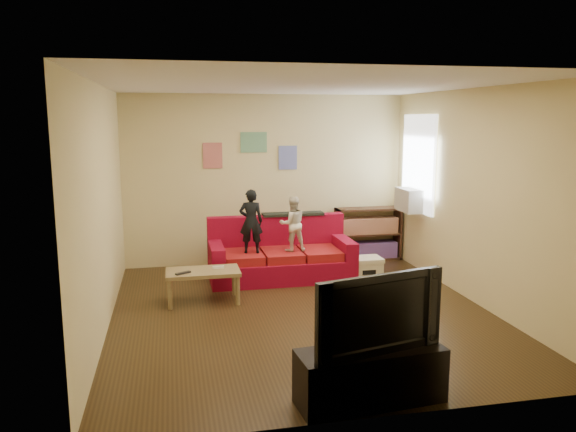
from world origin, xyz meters
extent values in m
cube|color=#3A2813|center=(0.00, 0.00, -0.01)|extent=(4.50, 5.00, 0.01)
cube|color=white|center=(0.00, 0.00, 2.71)|extent=(4.50, 5.00, 0.01)
cube|color=beige|center=(0.00, 2.50, 1.35)|extent=(4.50, 0.01, 2.70)
cube|color=beige|center=(0.00, -2.50, 1.35)|extent=(4.50, 0.01, 2.70)
cube|color=beige|center=(-2.25, 0.00, 1.35)|extent=(0.01, 5.00, 2.70)
cube|color=beige|center=(2.25, 0.00, 1.35)|extent=(0.01, 5.00, 2.70)
cube|color=maroon|center=(0.04, 1.47, 0.16)|extent=(2.07, 0.93, 0.31)
cube|color=maroon|center=(0.04, 1.84, 0.60)|extent=(2.07, 0.19, 0.57)
cube|color=maroon|center=(-0.91, 1.47, 0.44)|extent=(0.19, 0.93, 0.26)
cube|color=maroon|center=(0.98, 1.47, 0.44)|extent=(0.19, 0.93, 0.26)
cube|color=maroon|center=(-0.53, 1.40, 0.37)|extent=(0.54, 0.71, 0.12)
cube|color=maroon|center=(0.04, 1.40, 0.37)|extent=(0.54, 0.71, 0.12)
cube|color=maroon|center=(0.60, 1.40, 0.37)|extent=(0.54, 0.71, 0.12)
cube|color=black|center=(0.29, 1.84, 0.89)|extent=(0.93, 0.23, 0.04)
imported|color=black|center=(-0.41, 1.37, 0.89)|extent=(0.36, 0.27, 0.91)
imported|color=silver|center=(0.19, 1.37, 0.83)|extent=(0.40, 0.32, 0.79)
cube|color=#927B4E|center=(-1.14, 0.63, 0.39)|extent=(0.93, 0.51, 0.05)
cylinder|color=#927B4E|center=(-1.56, 0.42, 0.19)|extent=(0.06, 0.06, 0.37)
cylinder|color=#927B4E|center=(-0.73, 0.42, 0.19)|extent=(0.06, 0.06, 0.37)
cylinder|color=#927B4E|center=(-1.56, 0.84, 0.19)|extent=(0.06, 0.06, 0.37)
cylinder|color=#927B4E|center=(-0.73, 0.84, 0.19)|extent=(0.06, 0.06, 0.37)
cube|color=black|center=(-1.39, 0.51, 0.43)|extent=(0.20, 0.14, 0.02)
cube|color=white|center=(-0.94, 0.68, 0.43)|extent=(0.15, 0.05, 0.03)
cube|color=#3F2718|center=(1.14, 2.30, 0.43)|extent=(0.03, 0.33, 0.87)
cube|color=#3F2718|center=(2.20, 2.30, 0.43)|extent=(0.03, 0.33, 0.87)
cube|color=#3F2718|center=(1.67, 2.30, 0.02)|extent=(1.09, 0.33, 0.03)
cube|color=#3F2718|center=(1.67, 2.30, 0.85)|extent=(1.09, 0.33, 0.03)
cube|color=#3F2718|center=(1.67, 2.30, 0.43)|extent=(1.02, 0.33, 0.03)
cube|color=#5B3F8C|center=(1.67, 2.30, 0.16)|extent=(0.96, 0.27, 0.26)
cube|color=brown|center=(1.67, 2.30, 0.58)|extent=(0.96, 0.27, 0.26)
cube|color=white|center=(2.22, 1.65, 1.64)|extent=(0.04, 1.08, 1.48)
cube|color=#B7B2A3|center=(2.10, 1.65, 1.08)|extent=(0.28, 0.55, 0.35)
cube|color=#D87266|center=(-0.85, 2.48, 1.75)|extent=(0.30, 0.01, 0.40)
cube|color=#72B27F|center=(-0.20, 2.48, 1.95)|extent=(0.42, 0.01, 0.32)
cube|color=#727FCC|center=(0.35, 2.48, 1.70)|extent=(0.30, 0.01, 0.38)
cube|color=#F8EFCC|center=(1.24, 1.19, 0.13)|extent=(0.45, 0.33, 0.27)
cube|color=#F8EFCC|center=(1.24, 1.19, 0.30)|extent=(0.47, 0.36, 0.06)
cube|color=black|center=(1.24, 1.02, 0.15)|extent=(0.20, 0.00, 0.07)
cube|color=black|center=(0.06, -2.25, 0.23)|extent=(1.26, 0.52, 0.46)
imported|color=black|center=(0.06, -2.25, 0.79)|extent=(1.16, 0.42, 0.67)
sphere|color=beige|center=(0.46, 1.40, 0.05)|extent=(0.11, 0.11, 0.11)
camera|label=1|loc=(-1.50, -6.35, 2.33)|focal=35.00mm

